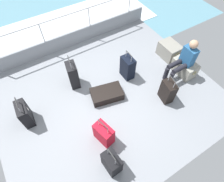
{
  "coord_description": "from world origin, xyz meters",
  "views": [
    {
      "loc": [
        2.25,
        -1.27,
        3.81
      ],
      "look_at": [
        0.08,
        0.07,
        0.25
      ],
      "focal_mm": 30.03,
      "sensor_mm": 36.0,
      "label": 1
    }
  ],
  "objects": [
    {
      "name": "suitcase_4",
      "position": [
        -0.36,
        -1.84,
        0.28
      ],
      "size": [
        0.44,
        0.23,
        0.75
      ],
      "color": "black",
      "rests_on": "ground_plane"
    },
    {
      "name": "ground_plane",
      "position": [
        0.0,
        0.0,
        -0.03
      ],
      "size": [
        4.4,
        5.2,
        0.06
      ],
      "primitive_type": "cube",
      "color": "gray"
    },
    {
      "name": "gunwale_port",
      "position": [
        -2.17,
        0.0,
        0.23
      ],
      "size": [
        0.06,
        5.2,
        0.45
      ],
      "primitive_type": "cube",
      "color": "gray",
      "rests_on": "ground_plane"
    },
    {
      "name": "suitcase_3",
      "position": [
        0.9,
        -0.62,
        0.26
      ],
      "size": [
        0.45,
        0.33,
        0.7
      ],
      "color": "#B70C1E",
      "rests_on": "ground_plane"
    },
    {
      "name": "passenger_seated",
      "position": [
        0.39,
        1.93,
        0.57
      ],
      "size": [
        0.34,
        0.66,
        1.08
      ],
      "color": "#26598C",
      "rests_on": "ground_plane"
    },
    {
      "name": "suitcase_0",
      "position": [
        0.78,
        1.15,
        0.28
      ],
      "size": [
        0.38,
        0.28,
        0.75
      ],
      "color": "black",
      "rests_on": "ground_plane"
    },
    {
      "name": "suitcase_5",
      "position": [
        0.0,
        -0.03,
        0.11
      ],
      "size": [
        0.61,
        0.83,
        0.21
      ],
      "color": "black",
      "rests_on": "ground_plane"
    },
    {
      "name": "suitcase_2",
      "position": [
        -0.3,
        0.77,
        0.31
      ],
      "size": [
        0.36,
        0.25,
        0.79
      ],
      "color": "black",
      "rests_on": "ground_plane"
    },
    {
      "name": "suitcase_6",
      "position": [
        -0.77,
        -0.52,
        0.34
      ],
      "size": [
        0.39,
        0.29,
        0.89
      ],
      "color": "black",
      "rests_on": "ground_plane"
    },
    {
      "name": "railing_port",
      "position": [
        -2.17,
        0.0,
        0.78
      ],
      "size": [
        0.04,
        4.2,
        1.02
      ],
      "color": "silver",
      "rests_on": "ground_plane"
    },
    {
      "name": "cargo_crate_0",
      "position": [
        -0.3,
        2.19,
        0.21
      ],
      "size": [
        0.61,
        0.43,
        0.42
      ],
      "color": "gray",
      "rests_on": "ground_plane"
    },
    {
      "name": "suitcase_1",
      "position": [
        1.46,
        -0.78,
        0.27
      ],
      "size": [
        0.38,
        0.27,
        0.76
      ],
      "color": "black",
      "rests_on": "ground_plane"
    },
    {
      "name": "cargo_crate_1",
      "position": [
        0.39,
        2.11,
        0.19
      ],
      "size": [
        0.65,
        0.38,
        0.38
      ],
      "color": "gray",
      "rests_on": "ground_plane"
    },
    {
      "name": "sea_wake",
      "position": [
        -3.6,
        0.0,
        -0.34
      ],
      "size": [
        12.0,
        12.0,
        0.01
      ],
      "color": "#598C9E",
      "rests_on": "ground_plane"
    }
  ]
}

